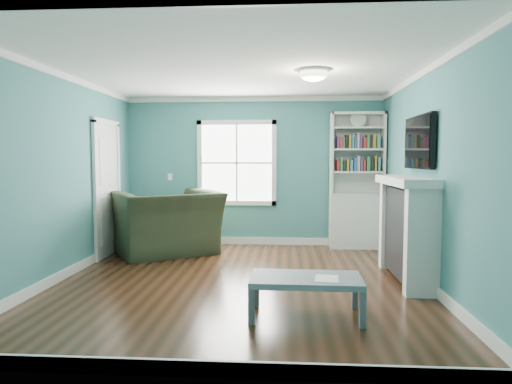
{
  "coord_description": "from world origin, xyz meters",
  "views": [
    {
      "loc": [
        0.58,
        -5.54,
        1.52
      ],
      "look_at": [
        0.18,
        0.4,
        1.09
      ],
      "focal_mm": 32.0,
      "sensor_mm": 36.0,
      "label": 1
    }
  ],
  "objects": [
    {
      "name": "bookshelf",
      "position": [
        1.77,
        2.3,
        0.92
      ],
      "size": [
        0.9,
        0.35,
        2.31
      ],
      "color": "silver",
      "rests_on": "ground"
    },
    {
      "name": "trim",
      "position": [
        0.0,
        0.0,
        1.24
      ],
      "size": [
        4.5,
        5.0,
        2.6
      ],
      "color": "white",
      "rests_on": "ground"
    },
    {
      "name": "room_walls",
      "position": [
        0.0,
        0.0,
        1.58
      ],
      "size": [
        5.0,
        5.0,
        5.0
      ],
      "color": "teal",
      "rests_on": "ground"
    },
    {
      "name": "fireplace",
      "position": [
        2.08,
        0.2,
        0.64
      ],
      "size": [
        0.44,
        1.58,
        1.3
      ],
      "color": "black",
      "rests_on": "ground"
    },
    {
      "name": "window",
      "position": [
        -0.3,
        2.49,
        1.45
      ],
      "size": [
        1.4,
        0.06,
        1.5
      ],
      "color": "white",
      "rests_on": "room_walls"
    },
    {
      "name": "light_switch",
      "position": [
        -1.5,
        2.48,
        1.2
      ],
      "size": [
        0.08,
        0.01,
        0.12
      ],
      "primitive_type": "cube",
      "color": "white",
      "rests_on": "room_walls"
    },
    {
      "name": "coffee_table",
      "position": [
        0.77,
        -1.19,
        0.34
      ],
      "size": [
        1.08,
        0.6,
        0.39
      ],
      "rotation": [
        0.0,
        0.0,
        -0.02
      ],
      "color": "#474E55",
      "rests_on": "ground"
    },
    {
      "name": "recliner",
      "position": [
        -1.34,
        1.6,
        0.68
      ],
      "size": [
        1.85,
        1.7,
        1.35
      ],
      "primitive_type": "imported",
      "rotation": [
        0.0,
        0.0,
        -2.55
      ],
      "color": "#202D1C",
      "rests_on": "ground"
    },
    {
      "name": "tv",
      "position": [
        2.2,
        0.2,
        1.72
      ],
      "size": [
        0.06,
        1.1,
        0.65
      ],
      "primitive_type": "cube",
      "color": "black",
      "rests_on": "fireplace"
    },
    {
      "name": "door",
      "position": [
        -2.22,
        1.4,
        1.07
      ],
      "size": [
        0.12,
        0.98,
        2.17
      ],
      "color": "silver",
      "rests_on": "ground"
    },
    {
      "name": "floor",
      "position": [
        0.0,
        0.0,
        0.0
      ],
      "size": [
        5.0,
        5.0,
        0.0
      ],
      "primitive_type": "plane",
      "color": "black",
      "rests_on": "ground"
    },
    {
      "name": "ceiling_fixture",
      "position": [
        0.9,
        0.1,
        2.55
      ],
      "size": [
        0.38,
        0.38,
        0.15
      ],
      "color": "white",
      "rests_on": "room_walls"
    },
    {
      "name": "paper_sheet",
      "position": [
        0.96,
        -1.25,
        0.39
      ],
      "size": [
        0.24,
        0.3,
        0.0
      ],
      "primitive_type": "cube",
      "rotation": [
        0.0,
        0.0,
        -0.1
      ],
      "color": "white",
      "rests_on": "coffee_table"
    }
  ]
}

